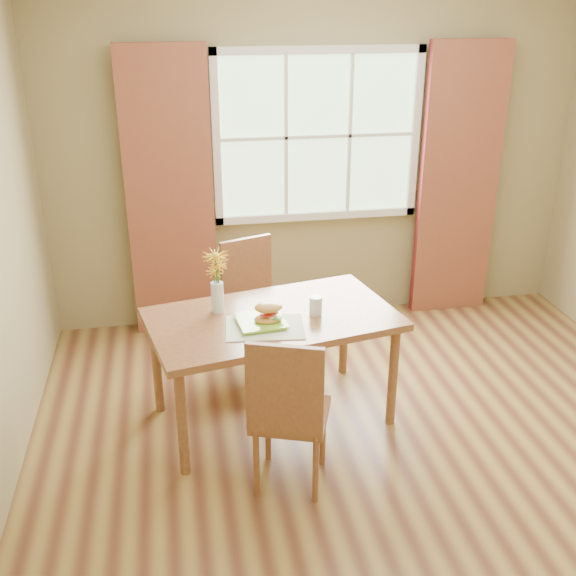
% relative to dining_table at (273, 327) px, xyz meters
% --- Properties ---
extents(room, '(4.24, 3.84, 2.74)m').
position_rel_dining_table_xyz_m(room, '(0.59, -0.41, 0.71)').
color(room, olive).
rests_on(room, ground).
extents(window, '(1.62, 0.06, 1.32)m').
position_rel_dining_table_xyz_m(window, '(0.59, 1.46, 0.86)').
color(window, '#B8E6AD').
rests_on(window, room).
extents(curtain_left, '(0.65, 0.08, 2.20)m').
position_rel_dining_table_xyz_m(curtain_left, '(-0.56, 1.37, 0.46)').
color(curtain_left, maroon).
rests_on(curtain_left, room).
extents(curtain_right, '(0.65, 0.08, 2.20)m').
position_rel_dining_table_xyz_m(curtain_right, '(1.74, 1.37, 0.46)').
color(curtain_right, maroon).
rests_on(curtain_right, room).
extents(dining_table, '(1.61, 1.11, 0.72)m').
position_rel_dining_table_xyz_m(dining_table, '(0.00, 0.00, 0.00)').
color(dining_table, '#925838').
rests_on(dining_table, room).
extents(chair_near, '(0.50, 0.50, 0.95)m').
position_rel_dining_table_xyz_m(chair_near, '(-0.03, -0.70, -0.13)').
color(chair_near, brown).
rests_on(chair_near, room).
extents(chair_far, '(0.50, 0.50, 0.94)m').
position_rel_dining_table_xyz_m(chair_far, '(-0.03, 0.70, -0.13)').
color(chair_far, brown).
rests_on(chair_far, room).
extents(placemat, '(0.48, 0.37, 0.01)m').
position_rel_dining_table_xyz_m(placemat, '(-0.07, -0.15, 0.08)').
color(placemat, beige).
rests_on(placemat, dining_table).
extents(plate, '(0.30, 0.30, 0.01)m').
position_rel_dining_table_xyz_m(plate, '(-0.08, -0.10, 0.09)').
color(plate, '#87C631').
rests_on(plate, placemat).
extents(croissant_sandwich, '(0.17, 0.12, 0.12)m').
position_rel_dining_table_xyz_m(croissant_sandwich, '(-0.04, -0.12, 0.15)').
color(croissant_sandwich, gold).
rests_on(croissant_sandwich, plate).
extents(water_glass, '(0.08, 0.08, 0.12)m').
position_rel_dining_table_xyz_m(water_glass, '(0.26, -0.02, 0.13)').
color(water_glass, silver).
rests_on(water_glass, dining_table).
extents(flower_vase, '(0.16, 0.16, 0.40)m').
position_rel_dining_table_xyz_m(flower_vase, '(-0.32, 0.12, 0.32)').
color(flower_vase, silver).
rests_on(flower_vase, dining_table).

